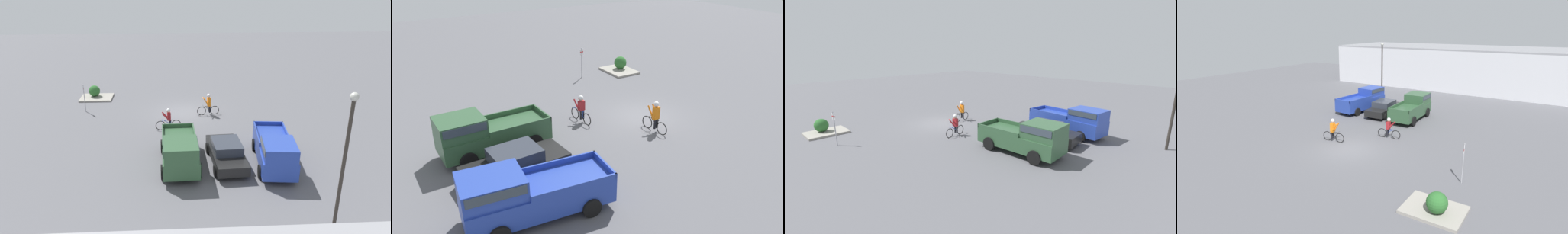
{
  "view_description": "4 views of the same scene",
  "coord_description": "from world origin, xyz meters",
  "views": [
    {
      "loc": [
        0.74,
        29.07,
        11.04
      ],
      "look_at": [
        -0.68,
        4.18,
        1.2
      ],
      "focal_mm": 35.0,
      "sensor_mm": 36.0,
      "label": 1
    },
    {
      "loc": [
        -15.97,
        13.5,
        9.41
      ],
      "look_at": [
        -0.68,
        4.18,
        1.2
      ],
      "focal_mm": 35.0,
      "sensor_mm": 36.0,
      "label": 2
    },
    {
      "loc": [
        13.09,
        17.62,
        6.23
      ],
      "look_at": [
        -0.68,
        4.18,
        1.2
      ],
      "focal_mm": 24.0,
      "sensor_mm": 36.0,
      "label": 3
    },
    {
      "loc": [
        11.89,
        -15.8,
        8.18
      ],
      "look_at": [
        -0.68,
        4.18,
        1.2
      ],
      "focal_mm": 28.0,
      "sensor_mm": 36.0,
      "label": 4
    }
  ],
  "objects": [
    {
      "name": "ground_plane",
      "position": [
        0.0,
        0.0,
        0.0
      ],
      "size": [
        80.0,
        80.0,
        0.0
      ],
      "primitive_type": "plane",
      "color": "#56565B"
    },
    {
      "name": "pickup_truck_0",
      "position": [
        -5.03,
        9.46,
        1.11
      ],
      "size": [
        2.56,
        5.75,
        2.15
      ],
      "color": "#233D9E",
      "rests_on": "ground_plane"
    },
    {
      "name": "sedan_0",
      "position": [
        -2.28,
        8.81,
        0.71
      ],
      "size": [
        2.23,
        4.69,
        1.41
      ],
      "color": "black",
      "rests_on": "ground_plane"
    },
    {
      "name": "pickup_truck_1",
      "position": [
        0.51,
        9.26,
        1.13
      ],
      "size": [
        2.37,
        5.33,
        2.17
      ],
      "color": "#2D5133",
      "rests_on": "ground_plane"
    },
    {
      "name": "cyclist_0",
      "position": [
        1.23,
        3.47,
        0.84
      ],
      "size": [
        1.85,
        0.5,
        1.64
      ],
      "color": "black",
      "rests_on": "ground_plane"
    },
    {
      "name": "cyclist_1",
      "position": [
        -1.92,
        0.67,
        0.9
      ],
      "size": [
        1.79,
        0.5,
        1.78
      ],
      "color": "black",
      "rests_on": "ground_plane"
    },
    {
      "name": "fire_lane_sign",
      "position": [
        8.04,
        -0.59,
        1.4
      ],
      "size": [
        0.1,
        0.3,
        2.32
      ],
      "color": "#9E9EA3",
      "rests_on": "ground_plane"
    },
    {
      "name": "curb_island",
      "position": [
        7.76,
        -3.91,
        0.07
      ],
      "size": [
        2.8,
        2.12,
        0.15
      ],
      "primitive_type": "cube",
      "color": "gray",
      "rests_on": "ground_plane"
    },
    {
      "name": "shrub",
      "position": [
        7.96,
        -4.15,
        0.65
      ],
      "size": [
        0.99,
        0.99,
        0.99
      ],
      "color": "#286028",
      "rests_on": "curb_island"
    }
  ]
}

